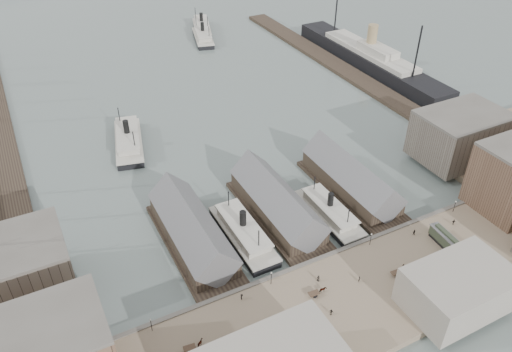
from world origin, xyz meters
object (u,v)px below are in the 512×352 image
ferry_docked_west (243,232)px  horse_cart_right (402,270)px  ocean_steamer (370,58)px  horse_cart_center (320,291)px  tram (445,240)px  horse_cart_left (197,344)px

ferry_docked_west → horse_cart_right: 42.42m
ocean_steamer → horse_cart_right: bearing=-124.4°
horse_cart_center → horse_cart_right: horse_cart_right is taller
tram → horse_cart_right: size_ratio=2.29×
ferry_docked_west → ocean_steamer: ocean_steamer is taller
ferry_docked_west → ocean_steamer: 132.04m
tram → ferry_docked_west: bearing=151.9°
horse_cart_left → horse_cart_center: horse_cart_left is taller
tram → horse_cart_center: (-38.59, 1.31, -1.16)m
tram → horse_cart_right: 16.74m
ferry_docked_west → horse_cart_left: bearing=-131.5°
horse_cart_center → horse_cart_right: size_ratio=1.02×
tram → horse_cart_left: size_ratio=2.27×
ferry_docked_west → horse_cart_center: ferry_docked_west is taller
horse_cart_left → ferry_docked_west: bearing=-34.2°
ferry_docked_west → horse_cart_center: (6.76, -27.51, 0.38)m
ferry_docked_west → horse_cart_left: 37.20m
ferry_docked_west → tram: ferry_docked_west is taller
ferry_docked_west → horse_cart_right: ferry_docked_west is taller
ferry_docked_west → horse_cart_right: size_ratio=6.06×
ocean_steamer → horse_cart_right: 134.78m
horse_cart_center → tram: bearing=-90.0°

